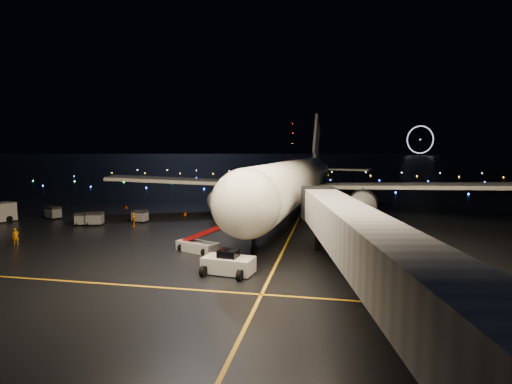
# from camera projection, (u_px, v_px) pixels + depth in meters

# --- Properties ---
(ground) EXTENTS (2000.00, 2000.00, 0.00)m
(ground) POSITION_uv_depth(u_px,v_px,m) (312.00, 162.00, 333.54)
(ground) COLOR black
(ground) RESTS_ON ground
(lane_centre) EXTENTS (0.25, 80.00, 0.02)m
(lane_centre) POSITION_uv_depth(u_px,v_px,m) (294.00, 228.00, 52.94)
(lane_centre) COLOR gold
(lane_centre) RESTS_ON ground
(lane_cross) EXTENTS (60.00, 0.25, 0.02)m
(lane_cross) POSITION_uv_depth(u_px,v_px,m) (51.00, 280.00, 31.69)
(lane_cross) COLOR gold
(lane_cross) RESTS_ON ground
(jet_bridge) EXTENTS (14.00, 58.00, 6.60)m
(jet_bridge) POSITION_uv_depth(u_px,v_px,m) (458.00, 377.00, 12.38)
(jet_bridge) COLOR #A1A1A7
(jet_bridge) RESTS_ON ground
(airliner) EXTENTS (68.07, 65.10, 18.14)m
(airliner) POSITION_uv_depth(u_px,v_px,m) (299.00, 157.00, 64.28)
(airliner) COLOR silver
(airliner) RESTS_ON ground
(pushback_tug) EXTENTS (4.47, 2.78, 2.00)m
(pushback_tug) POSITION_uv_depth(u_px,v_px,m) (228.00, 262.00, 33.32)
(pushback_tug) COLOR silver
(pushback_tug) RESTS_ON ground
(belt_loader) EXTENTS (6.76, 4.32, 3.20)m
(belt_loader) POSITION_uv_depth(u_px,v_px,m) (197.00, 236.00, 40.48)
(belt_loader) COLOR silver
(belt_loader) RESTS_ON ground
(crew_a) EXTENTS (0.78, 0.75, 1.81)m
(crew_a) POSITION_uv_depth(u_px,v_px,m) (16.00, 236.00, 43.53)
(crew_a) COLOR orange
(crew_a) RESTS_ON ground
(crew_c) EXTENTS (1.01, 1.18, 1.90)m
(crew_c) POSITION_uv_depth(u_px,v_px,m) (134.00, 220.00, 53.56)
(crew_c) COLOR orange
(crew_c) RESTS_ON ground
(safety_cone_0) EXTENTS (0.61, 0.61, 0.54)m
(safety_cone_0) POSITION_uv_depth(u_px,v_px,m) (238.00, 227.00, 51.82)
(safety_cone_0) COLOR #FA3600
(safety_cone_0) RESTS_ON ground
(safety_cone_1) EXTENTS (0.50, 0.50, 0.52)m
(safety_cone_1) POSITION_uv_depth(u_px,v_px,m) (228.00, 215.00, 62.06)
(safety_cone_1) COLOR #FA3600
(safety_cone_1) RESTS_ON ground
(safety_cone_2) EXTENTS (0.55, 0.55, 0.54)m
(safety_cone_2) POSITION_uv_depth(u_px,v_px,m) (185.00, 213.00, 63.17)
(safety_cone_2) COLOR #FA3600
(safety_cone_2) RESTS_ON ground
(safety_cone_3) EXTENTS (0.61, 0.61, 0.54)m
(safety_cone_3) POSITION_uv_depth(u_px,v_px,m) (126.00, 207.00, 70.57)
(safety_cone_3) COLOR #FA3600
(safety_cone_3) RESTS_ON ground
(ferris_wheel) EXTENTS (49.33, 16.80, 52.00)m
(ferris_wheel) POSITION_uv_depth(u_px,v_px,m) (420.00, 141.00, 709.29)
(ferris_wheel) COLOR black
(ferris_wheel) RESTS_ON ground
(radio_mast) EXTENTS (1.80, 1.80, 64.00)m
(radio_mast) POSITION_uv_depth(u_px,v_px,m) (292.00, 138.00, 771.11)
(radio_mast) COLOR black
(radio_mast) RESTS_ON ground
(taxiway_lights) EXTENTS (164.00, 92.00, 0.36)m
(taxiway_lights) POSITION_uv_depth(u_px,v_px,m) (285.00, 178.00, 144.04)
(taxiway_lights) COLOR black
(taxiway_lights) RESTS_ON ground
(baggage_cart_0) EXTENTS (2.08, 1.54, 1.67)m
(baggage_cart_0) POSITION_uv_depth(u_px,v_px,m) (140.00, 216.00, 56.99)
(baggage_cart_0) COLOR slate
(baggage_cart_0) RESTS_ON ground
(baggage_cart_1) EXTENTS (2.36, 2.04, 1.68)m
(baggage_cart_1) POSITION_uv_depth(u_px,v_px,m) (83.00, 219.00, 54.71)
(baggage_cart_1) COLOR slate
(baggage_cart_1) RESTS_ON ground
(baggage_cart_2) EXTENTS (2.42, 1.99, 1.78)m
(baggage_cart_2) POSITION_uv_depth(u_px,v_px,m) (95.00, 219.00, 54.68)
(baggage_cart_2) COLOR slate
(baggage_cart_2) RESTS_ON ground
(baggage_cart_3) EXTENTS (2.56, 2.22, 1.82)m
(baggage_cart_3) POSITION_uv_depth(u_px,v_px,m) (53.00, 213.00, 59.87)
(baggage_cart_3) COLOR slate
(baggage_cart_3) RESTS_ON ground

